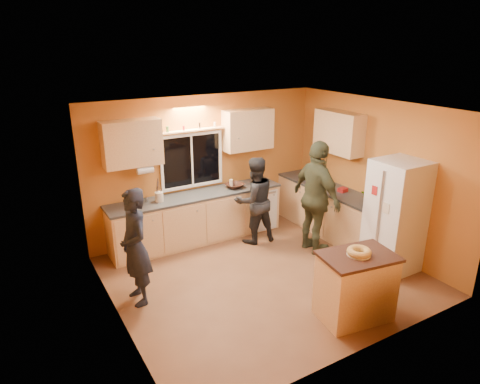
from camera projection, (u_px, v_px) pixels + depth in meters
ground at (265, 276)px, 6.71m from camera, size 4.50×4.50×0.00m
room_shell at (259, 170)px, 6.56m from camera, size 4.54×4.04×2.61m
back_counter at (215, 214)px, 7.94m from camera, size 4.23×0.62×0.90m
right_counter at (338, 215)px, 7.89m from camera, size 0.62×1.84×0.90m
refrigerator at (395, 216)px, 6.66m from camera, size 0.72×0.70×1.80m
island at (355, 286)px, 5.58m from camera, size 1.04×0.78×0.92m
bundt_pastry at (359, 252)px, 5.41m from camera, size 0.31×0.31×0.09m
person_left at (135, 247)px, 5.81m from camera, size 0.42×0.62×1.67m
person_center at (254, 200)px, 7.62m from camera, size 0.81×0.65×1.59m
person_right at (316, 198)px, 7.21m from camera, size 0.52×1.17×1.96m
mixing_bowl at (235, 186)px, 7.95m from camera, size 0.38×0.38×0.08m
utensil_crock at (159, 197)px, 7.24m from camera, size 0.14×0.14×0.17m
potted_plant at (369, 196)px, 7.11m from camera, size 0.27×0.24×0.30m
red_box at (343, 190)px, 7.74m from camera, size 0.18×0.14×0.07m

